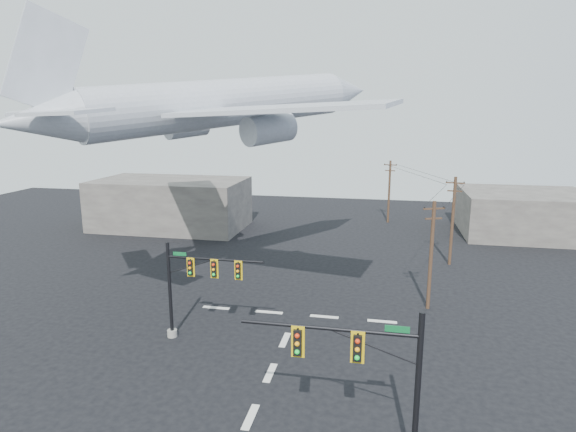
% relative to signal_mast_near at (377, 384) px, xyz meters
% --- Properties ---
extents(ground, '(120.00, 120.00, 0.00)m').
position_rel_signal_mast_near_xyz_m(ground, '(-5.77, 2.16, -3.70)').
color(ground, black).
rests_on(ground, ground).
extents(lane_markings, '(14.00, 21.20, 0.01)m').
position_rel_signal_mast_near_xyz_m(lane_markings, '(-5.77, 7.49, -3.69)').
color(lane_markings, silver).
rests_on(lane_markings, ground).
extents(signal_mast_near, '(7.33, 0.75, 6.82)m').
position_rel_signal_mast_near_xyz_m(signal_mast_near, '(0.00, 0.00, 0.00)').
color(signal_mast_near, gray).
rests_on(signal_mast_near, ground).
extents(signal_mast_far, '(6.39, 0.69, 6.24)m').
position_rel_signal_mast_near_xyz_m(signal_mast_far, '(-11.41, 9.17, -0.16)').
color(signal_mast_far, gray).
rests_on(signal_mast_far, ground).
extents(utility_pole_a, '(1.53, 0.67, 7.99)m').
position_rel_signal_mast_near_xyz_m(utility_pole_a, '(3.48, 17.14, 0.48)').
color(utility_pole_a, '#4C2F20').
rests_on(utility_pole_a, ground).
extents(utility_pole_b, '(1.69, 0.28, 8.33)m').
position_rel_signal_mast_near_xyz_m(utility_pole_b, '(6.35, 28.33, 0.66)').
color(utility_pole_b, '#4C2F20').
rests_on(utility_pole_b, ground).
extents(utility_pole_c, '(1.64, 0.43, 8.06)m').
position_rel_signal_mast_near_xyz_m(utility_pole_c, '(0.68, 45.28, 0.52)').
color(utility_pole_c, '#4C2F20').
rests_on(utility_pole_c, ground).
extents(power_lines, '(7.18, 28.14, 0.05)m').
position_rel_signal_mast_near_xyz_m(power_lines, '(4.07, 31.28, 3.88)').
color(power_lines, black).
extents(airliner, '(25.35, 27.64, 8.12)m').
position_rel_signal_mast_near_xyz_m(airliner, '(-11.66, 17.39, 10.94)').
color(airliner, silver).
extents(building_left, '(18.00, 10.00, 6.00)m').
position_rel_signal_mast_near_xyz_m(building_left, '(-25.77, 37.16, -0.70)').
color(building_left, slate).
rests_on(building_left, ground).
extents(building_right, '(14.00, 12.00, 5.00)m').
position_rel_signal_mast_near_xyz_m(building_right, '(16.23, 42.16, -1.20)').
color(building_right, slate).
rests_on(building_right, ground).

